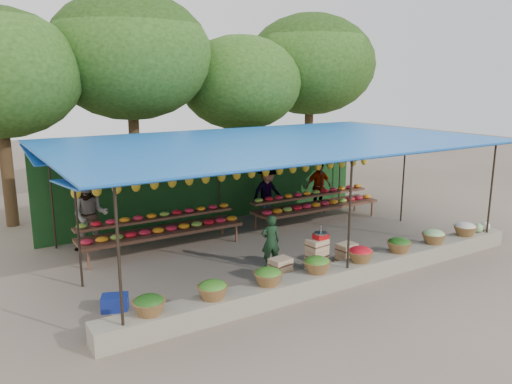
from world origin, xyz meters
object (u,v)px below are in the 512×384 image
weighing_scale (321,235)px  vendor_seated (271,241)px  crate_counter (316,259)px  blue_crate_front (113,329)px  blue_crate_back (115,303)px

weighing_scale → vendor_seated: 1.17m
crate_counter → vendor_seated: (-0.71, 0.79, 0.32)m
vendor_seated → blue_crate_front: bearing=32.4°
weighing_scale → blue_crate_back: (-4.58, 0.47, -0.70)m
weighing_scale → blue_crate_back: size_ratio=0.67×
crate_counter → weighing_scale: size_ratio=7.29×
weighing_scale → blue_crate_front: (-4.90, -0.51, -0.71)m
blue_crate_back → weighing_scale: bearing=16.0°
crate_counter → weighing_scale: (0.12, 0.00, 0.54)m
weighing_scale → vendor_seated: size_ratio=0.26×
crate_counter → weighing_scale: bearing=0.0°
weighing_scale → blue_crate_front: bearing=-174.1°
blue_crate_back → crate_counter: bearing=15.8°
vendor_seated → blue_crate_back: vendor_seated is taller
blue_crate_front → weighing_scale: bearing=1.2°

